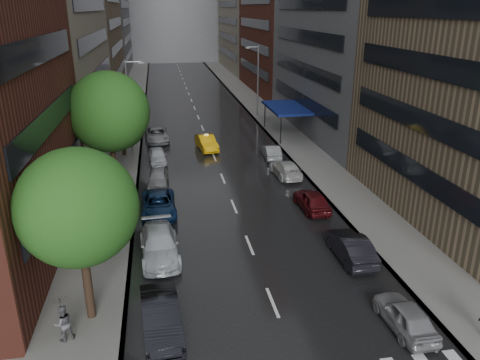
% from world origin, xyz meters
% --- Properties ---
extents(ground, '(220.00, 220.00, 0.00)m').
position_xyz_m(ground, '(0.00, 0.00, 0.00)').
color(ground, gray).
rests_on(ground, ground).
extents(road, '(14.00, 140.00, 0.01)m').
position_xyz_m(road, '(0.00, 50.00, 0.01)').
color(road, black).
rests_on(road, ground).
extents(sidewalk_left, '(4.00, 140.00, 0.15)m').
position_xyz_m(sidewalk_left, '(-9.00, 50.00, 0.07)').
color(sidewalk_left, gray).
rests_on(sidewalk_left, ground).
extents(sidewalk_right, '(4.00, 140.00, 0.15)m').
position_xyz_m(sidewalk_right, '(9.00, 50.00, 0.07)').
color(sidewalk_right, gray).
rests_on(sidewalk_right, ground).
extents(tree_near, '(5.18, 5.18, 8.26)m').
position_xyz_m(tree_near, '(-8.60, 4.19, 5.65)').
color(tree_near, '#382619').
rests_on(tree_near, ground).
extents(tree_mid, '(5.92, 5.92, 9.43)m').
position_xyz_m(tree_mid, '(-8.60, 19.94, 6.46)').
color(tree_mid, '#382619').
rests_on(tree_mid, ground).
extents(tree_far, '(4.67, 4.67, 7.45)m').
position_xyz_m(tree_far, '(-8.60, 30.08, 5.09)').
color(tree_far, '#382619').
rests_on(tree_far, ground).
extents(taxi, '(2.16, 4.67, 1.48)m').
position_xyz_m(taxi, '(-0.45, 30.78, 0.74)').
color(taxi, '#E6A60C').
rests_on(taxi, ground).
extents(parked_cars_left, '(2.73, 37.23, 1.54)m').
position_xyz_m(parked_cars_left, '(-5.40, 18.43, 0.72)').
color(parked_cars_left, black).
rests_on(parked_cars_left, ground).
extents(parked_cars_right, '(2.20, 29.81, 1.51)m').
position_xyz_m(parked_cars_right, '(5.40, 14.37, 0.70)').
color(parked_cars_right, gray).
rests_on(parked_cars_right, ground).
extents(ped_black_umbrella, '(1.02, 0.98, 2.09)m').
position_xyz_m(ped_black_umbrella, '(-9.51, 2.68, 1.38)').
color(ped_black_umbrella, '#58575D').
rests_on(ped_black_umbrella, sidewalk_left).
extents(street_lamp_left, '(1.74, 0.22, 9.00)m').
position_xyz_m(street_lamp_left, '(-7.72, 30.00, 4.89)').
color(street_lamp_left, gray).
rests_on(street_lamp_left, sidewalk_left).
extents(street_lamp_right, '(1.74, 0.22, 9.00)m').
position_xyz_m(street_lamp_right, '(7.72, 45.00, 4.89)').
color(street_lamp_right, gray).
rests_on(street_lamp_right, sidewalk_right).
extents(awning, '(4.00, 8.00, 3.12)m').
position_xyz_m(awning, '(8.98, 35.00, 3.13)').
color(awning, navy).
rests_on(awning, sidewalk_right).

